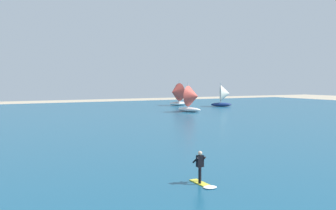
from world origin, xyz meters
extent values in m
cube|color=navy|center=(0.00, 50.82, 0.05)|extent=(160.00, 90.00, 0.10)
cube|color=yellow|center=(1.13, 19.29, 0.12)|extent=(0.47, 1.41, 0.05)
cylinder|color=black|center=(1.01, 19.11, 0.55)|extent=(0.14, 0.14, 0.80)
cylinder|color=black|center=(1.26, 19.47, 0.55)|extent=(0.14, 0.14, 0.80)
cube|color=black|center=(1.13, 19.29, 1.25)|extent=(0.37, 0.23, 0.60)
sphere|color=beige|center=(1.13, 19.29, 1.66)|extent=(0.22, 0.22, 0.22)
cylinder|color=black|center=(0.92, 19.37, 1.30)|extent=(0.10, 0.50, 0.39)
cylinder|color=black|center=(1.36, 19.36, 1.30)|extent=(0.10, 0.50, 0.39)
ellipsoid|color=white|center=(1.11, 18.34, 0.14)|extent=(0.71, 0.62, 0.08)
ellipsoid|color=navy|center=(36.75, 66.35, 0.50)|extent=(4.42, 3.44, 0.80)
cylinder|color=silver|center=(36.57, 66.45, 3.04)|extent=(0.13, 0.13, 4.27)
cone|color=silver|center=(37.38, 65.97, 2.82)|extent=(3.44, 4.04, 3.59)
ellipsoid|color=white|center=(23.69, 57.64, 0.50)|extent=(3.49, 4.33, 0.79)
cylinder|color=silver|center=(23.59, 57.81, 3.00)|extent=(0.13, 0.13, 4.22)
cone|color=#D84C3F|center=(24.08, 57.03, 2.79)|extent=(3.98, 3.46, 3.54)
ellipsoid|color=silver|center=(30.35, 73.01, 0.53)|extent=(4.71, 2.12, 0.85)
cylinder|color=silver|center=(30.56, 73.04, 3.23)|extent=(0.14, 0.14, 4.55)
cone|color=#D84C3F|center=(29.57, 72.92, 3.00)|extent=(2.45, 4.04, 3.82)
camera|label=1|loc=(-9.13, 3.44, 5.33)|focal=39.80mm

